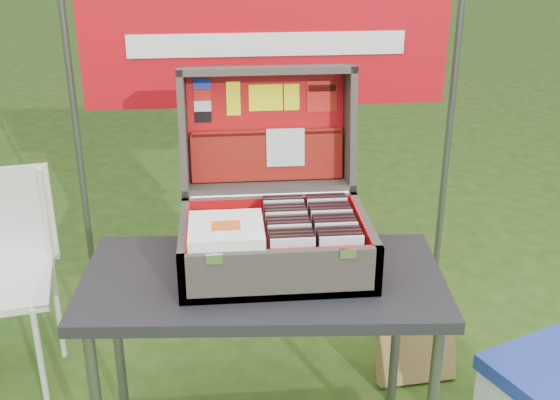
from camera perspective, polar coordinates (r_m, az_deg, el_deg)
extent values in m
cube|color=black|center=(2.32, -1.40, -6.55)|extent=(1.22, 0.67, 0.04)
cylinder|color=#59595B|center=(2.75, -13.02, -11.15)|extent=(0.04, 0.04, 0.70)
cylinder|color=#59595B|center=(2.79, 9.45, -10.17)|extent=(0.04, 0.04, 0.70)
cube|color=#504840|center=(2.36, -0.38, -5.18)|extent=(0.62, 0.45, 0.02)
cube|color=#504840|center=(2.14, 0.10, -6.17)|extent=(0.62, 0.02, 0.17)
cube|color=#504840|center=(2.51, -0.78, -1.47)|extent=(0.62, 0.02, 0.17)
cube|color=#504840|center=(2.32, -7.78, -3.90)|extent=(0.02, 0.45, 0.17)
cube|color=#504840|center=(2.37, 6.88, -3.31)|extent=(0.02, 0.45, 0.17)
cube|color=red|center=(2.35, -0.38, -4.85)|extent=(0.57, 0.40, 0.01)
cube|color=silver|center=(2.09, -5.38, -4.79)|extent=(0.05, 0.01, 0.03)
cube|color=silver|center=(2.12, 5.55, -4.33)|extent=(0.05, 0.01, 0.03)
cylinder|color=silver|center=(2.49, -0.81, 0.39)|extent=(0.56, 0.02, 0.02)
cube|color=#504840|center=(2.60, -1.16, 5.99)|extent=(0.62, 0.09, 0.44)
cube|color=#504840|center=(2.51, -1.13, 10.52)|extent=(0.62, 0.17, 0.05)
cube|color=#504840|center=(2.57, -0.96, 1.11)|extent=(0.62, 0.17, 0.05)
cube|color=#504840|center=(2.53, -7.87, 5.52)|extent=(0.02, 0.23, 0.47)
cube|color=#504840|center=(2.57, 5.68, 5.91)|extent=(0.02, 0.23, 0.47)
cube|color=red|center=(2.58, -1.13, 5.94)|extent=(0.57, 0.07, 0.39)
cube|color=red|center=(2.15, 0.06, -5.69)|extent=(0.57, 0.01, 0.14)
cube|color=red|center=(2.49, -0.76, -1.36)|extent=(0.57, 0.01, 0.14)
cube|color=red|center=(2.32, -7.42, -3.62)|extent=(0.01, 0.40, 0.14)
cube|color=red|center=(2.36, 6.53, -3.06)|extent=(0.01, 0.40, 0.14)
cube|color=maroon|center=(2.58, -1.06, 3.59)|extent=(0.55, 0.06, 0.18)
cube|color=maroon|center=(2.56, -1.09, 5.53)|extent=(0.54, 0.02, 0.02)
cube|color=silver|center=(2.56, 0.45, 4.30)|extent=(0.14, 0.03, 0.14)
cube|color=#1933B2|center=(2.55, -6.38, 9.37)|extent=(0.06, 0.01, 0.04)
cube|color=red|center=(2.56, -6.34, 8.48)|extent=(0.06, 0.01, 0.04)
cube|color=white|center=(2.56, -6.31, 7.59)|extent=(0.06, 0.01, 0.04)
cube|color=black|center=(2.57, -6.27, 6.71)|extent=(0.06, 0.01, 0.04)
cube|color=#ECF80D|center=(2.56, -3.81, 8.24)|extent=(0.05, 0.02, 0.12)
cube|color=#ECF80D|center=(2.56, -1.17, 8.31)|extent=(0.12, 0.02, 0.09)
cube|color=#ECF80D|center=(2.57, 0.96, 8.36)|extent=(0.06, 0.02, 0.09)
cube|color=red|center=(2.59, 3.44, 8.41)|extent=(0.11, 0.02, 0.11)
cube|color=black|center=(2.58, 3.44, 9.07)|extent=(0.10, 0.01, 0.02)
cube|color=silver|center=(2.16, 1.04, -5.04)|extent=(0.14, 0.01, 0.16)
cube|color=black|center=(2.18, 0.97, -4.74)|extent=(0.14, 0.01, 0.16)
cube|color=black|center=(2.21, 0.90, -4.44)|extent=(0.14, 0.01, 0.16)
cube|color=black|center=(2.23, 0.84, -4.15)|extent=(0.14, 0.01, 0.16)
cube|color=silver|center=(2.25, 0.77, -3.86)|extent=(0.14, 0.01, 0.16)
cube|color=black|center=(2.27, 0.71, -3.58)|extent=(0.14, 0.01, 0.16)
cube|color=black|center=(2.29, 0.65, -3.31)|extent=(0.14, 0.01, 0.16)
cube|color=black|center=(2.31, 0.58, -3.04)|extent=(0.14, 0.01, 0.16)
cube|color=silver|center=(2.34, 0.53, -2.77)|extent=(0.14, 0.01, 0.16)
cube|color=black|center=(2.36, 0.47, -2.51)|extent=(0.14, 0.01, 0.16)
cube|color=black|center=(2.38, 0.41, -2.26)|extent=(0.14, 0.01, 0.16)
cube|color=black|center=(2.40, 0.35, -2.01)|extent=(0.14, 0.01, 0.16)
cube|color=silver|center=(2.42, 0.30, -1.76)|extent=(0.14, 0.01, 0.16)
cube|color=black|center=(2.45, 0.24, -1.52)|extent=(0.14, 0.01, 0.16)
cube|color=black|center=(2.47, 0.19, -1.28)|extent=(0.14, 0.01, 0.16)
cube|color=silver|center=(2.18, 4.98, -4.85)|extent=(0.14, 0.01, 0.16)
cube|color=black|center=(2.20, 4.87, -4.56)|extent=(0.14, 0.01, 0.16)
cube|color=black|center=(2.23, 4.77, -4.26)|extent=(0.14, 0.01, 0.16)
cube|color=black|center=(2.25, 4.66, -3.98)|extent=(0.14, 0.01, 0.16)
cube|color=silver|center=(2.27, 4.56, -3.69)|extent=(0.14, 0.01, 0.16)
cube|color=black|center=(2.29, 4.46, -3.42)|extent=(0.14, 0.01, 0.16)
cube|color=black|center=(2.31, 4.36, -3.15)|extent=(0.14, 0.01, 0.16)
cube|color=black|center=(2.33, 4.27, -2.88)|extent=(0.14, 0.01, 0.16)
cube|color=silver|center=(2.35, 4.17, -2.62)|extent=(0.14, 0.01, 0.16)
cube|color=black|center=(2.38, 4.08, -2.36)|extent=(0.14, 0.01, 0.16)
cube|color=black|center=(2.40, 3.99, -2.11)|extent=(0.14, 0.01, 0.16)
cube|color=black|center=(2.42, 3.90, -1.86)|extent=(0.14, 0.01, 0.16)
cube|color=silver|center=(2.44, 3.81, -1.62)|extent=(0.14, 0.01, 0.16)
cube|color=black|center=(2.46, 3.73, -1.38)|extent=(0.14, 0.01, 0.16)
cube|color=black|center=(2.49, 3.64, -1.15)|extent=(0.14, 0.01, 0.16)
cube|color=white|center=(2.21, -4.39, -2.77)|extent=(0.23, 0.23, 0.00)
cube|color=white|center=(2.20, -4.40, -2.66)|extent=(0.23, 0.23, 0.00)
cube|color=white|center=(2.20, -4.40, -2.54)|extent=(0.23, 0.23, 0.00)
cube|color=white|center=(2.20, -4.40, -2.42)|extent=(0.23, 0.23, 0.00)
cube|color=white|center=(2.20, -4.41, -2.31)|extent=(0.23, 0.23, 0.00)
cube|color=white|center=(2.19, -4.41, -2.19)|extent=(0.23, 0.23, 0.00)
cube|color=white|center=(2.19, -4.42, -2.07)|extent=(0.23, 0.23, 0.00)
cube|color=#D85919|center=(2.18, -4.41, -2.09)|extent=(0.09, 0.07, 0.00)
cube|color=silver|center=(3.08, -21.64, -1.30)|extent=(0.41, 0.10, 0.43)
cylinder|color=silver|center=(2.94, -18.89, -12.19)|extent=(0.02, 0.02, 0.46)
cylinder|color=silver|center=(3.22, -17.58, -8.67)|extent=(0.02, 0.02, 0.46)
cylinder|color=silver|center=(3.04, -18.50, -1.37)|extent=(0.02, 0.02, 0.43)
cube|color=#A3814A|center=(3.04, 10.94, -11.19)|extent=(0.35, 0.18, 0.35)
cylinder|color=#59595B|center=(3.28, -16.05, 4.11)|extent=(0.03, 0.03, 1.70)
cylinder|color=#59595B|center=(3.39, 13.52, 5.00)|extent=(0.03, 0.03, 1.70)
cube|color=#AF0812|center=(3.10, -1.07, 12.57)|extent=(1.60, 0.02, 0.55)
cube|color=white|center=(3.09, -1.05, 12.53)|extent=(1.20, 0.00, 0.10)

